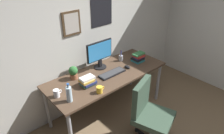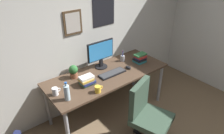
{
  "view_description": "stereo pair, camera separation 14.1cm",
  "coord_description": "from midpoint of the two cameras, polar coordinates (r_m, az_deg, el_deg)",
  "views": [
    {
      "loc": [
        -1.64,
        -0.29,
        2.3
      ],
      "look_at": [
        0.02,
        1.59,
        0.9
      ],
      "focal_mm": 32.07,
      "sensor_mm": 36.0,
      "label": 1
    },
    {
      "loc": [
        -1.53,
        -0.38,
        2.3
      ],
      "look_at": [
        0.02,
        1.59,
        0.9
      ],
      "focal_mm": 32.07,
      "sensor_mm": 36.0,
      "label": 2
    }
  ],
  "objects": [
    {
      "name": "desk",
      "position": [
        3.04,
        -2.58,
        -2.92
      ],
      "size": [
        1.88,
        0.76,
        0.75
      ],
      "color": "#4C3828",
      "rests_on": "ground_plane"
    },
    {
      "name": "potted_plant",
      "position": [
        2.89,
        -12.36,
        -1.47
      ],
      "size": [
        0.13,
        0.13,
        0.19
      ],
      "color": "brown",
      "rests_on": "desk"
    },
    {
      "name": "coffee_mug_far",
      "position": [
        2.62,
        -17.01,
        -7.19
      ],
      "size": [
        0.11,
        0.08,
        0.1
      ],
      "color": "white",
      "rests_on": "desk"
    },
    {
      "name": "computer_mouse",
      "position": [
        3.14,
        3.13,
        -0.01
      ],
      "size": [
        0.06,
        0.11,
        0.04
      ],
      "color": "black",
      "rests_on": "desk"
    },
    {
      "name": "water_bottle",
      "position": [
        2.47,
        -13.77,
        -7.51
      ],
      "size": [
        0.07,
        0.07,
        0.25
      ],
      "color": "silver",
      "rests_on": "desk"
    },
    {
      "name": "keyboard",
      "position": [
        2.98,
        -1.32,
        -1.8
      ],
      "size": [
        0.43,
        0.15,
        0.03
      ],
      "color": "black",
      "rests_on": "desk"
    },
    {
      "name": "book_stack_left",
      "position": [
        3.34,
        6.31,
        2.71
      ],
      "size": [
        0.2,
        0.17,
        0.15
      ],
      "color": "#26727A",
      "rests_on": "desk"
    },
    {
      "name": "wall_back",
      "position": [
        3.11,
        -8.57,
        10.16
      ],
      "size": [
        4.4,
        0.1,
        2.6
      ],
      "color": "silver",
      "rests_on": "ground_plane"
    },
    {
      "name": "monitor",
      "position": [
        3.07,
        -4.86,
        3.84
      ],
      "size": [
        0.46,
        0.2,
        0.43
      ],
      "color": "black",
      "rests_on": "desk"
    },
    {
      "name": "office_chair",
      "position": [
        2.68,
        8.92,
        -12.54
      ],
      "size": [
        0.58,
        0.6,
        0.95
      ],
      "color": "#334738",
      "rests_on": "ground_plane"
    },
    {
      "name": "coffee_mug_near",
      "position": [
        2.59,
        -5.12,
        -6.44
      ],
      "size": [
        0.12,
        0.08,
        0.09
      ],
      "color": "yellow",
      "rests_on": "desk"
    },
    {
      "name": "book_stack_right",
      "position": [
        2.75,
        -8.47,
        -4.02
      ],
      "size": [
        0.2,
        0.16,
        0.12
      ],
      "color": "#33723F",
      "rests_on": "desk"
    },
    {
      "name": "pen_cup",
      "position": [
        3.34,
        1.33,
        2.65
      ],
      "size": [
        0.07,
        0.07,
        0.2
      ],
      "color": "#9EA0A5",
      "rests_on": "desk"
    }
  ]
}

